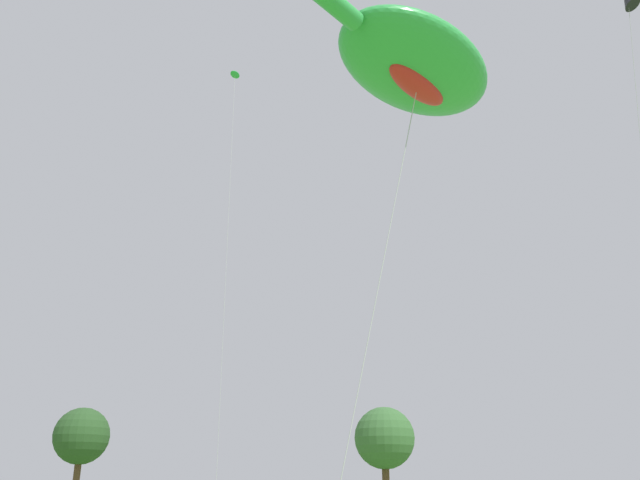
% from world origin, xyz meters
% --- Properties ---
extents(big_show_kite, '(13.25, 7.61, 13.72)m').
position_xyz_m(big_show_kite, '(2.55, 13.87, 12.98)').
color(big_show_kite, green).
rests_on(big_show_kite, ground).
extents(small_kite_bird_shape, '(1.92, 1.69, 20.83)m').
position_xyz_m(small_kite_bird_shape, '(14.35, 15.36, 20.22)').
color(small_kite_bird_shape, black).
rests_on(small_kite_bird_shape, ground).
extents(small_kite_triangle_green, '(0.94, 2.80, 23.62)m').
position_xyz_m(small_kite_triangle_green, '(2.55, 31.05, 22.17)').
color(small_kite_triangle_green, green).
rests_on(small_kite_triangle_green, ground).
extents(tree_broad_distant, '(5.62, 5.62, 8.98)m').
position_xyz_m(tree_broad_distant, '(25.98, 56.48, 6.13)').
color(tree_broad_distant, '#513823').
rests_on(tree_broad_distant, ground).
extents(tree_oak_right, '(4.57, 4.57, 8.12)m').
position_xyz_m(tree_oak_right, '(-0.49, 60.59, 5.79)').
color(tree_oak_right, '#513823').
rests_on(tree_oak_right, ground).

